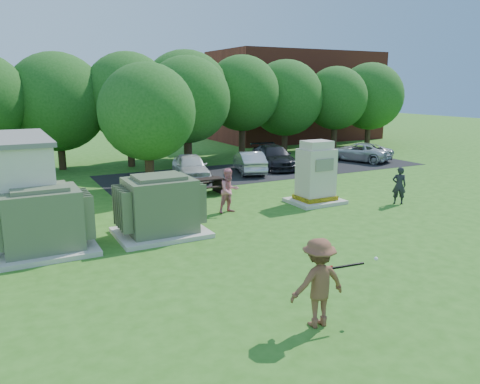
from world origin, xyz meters
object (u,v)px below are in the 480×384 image
picnic_table (204,185)px  batter (318,283)px  transformer_left (42,222)px  car_dark (274,157)px  person_at_picnic (229,191)px  generator_cabinet (316,176)px  person_by_generator (399,186)px  car_silver_a (249,162)px  car_silver_b (358,152)px  car_white (191,167)px  transformer_right (160,207)px

picnic_table → batter: (-2.75, -12.36, 0.49)m
transformer_left → car_dark: bearing=34.0°
batter → person_at_picnic: batter is taller
generator_cabinet → person_at_picnic: bearing=175.9°
person_by_generator → car_dark: size_ratio=0.34×
picnic_table → car_silver_a: 6.06m
person_by_generator → car_dark: 10.21m
car_dark → car_silver_b: bearing=9.2°
car_white → car_silver_b: bearing=14.4°
person_at_picnic → car_silver_b: 15.65m
batter → car_white: 16.46m
generator_cabinet → car_silver_a: generator_cabinet is taller
person_at_picnic → car_silver_b: person_at_picnic is taller
batter → person_at_picnic: (2.38, 8.97, -0.07)m
generator_cabinet → batter: bearing=-126.5°
transformer_right → car_white: 9.70m
person_by_generator → car_silver_b: size_ratio=0.36×
car_silver_b → transformer_left: bearing=2.4°
person_at_picnic → car_silver_a: bearing=48.5°
transformer_right → car_white: transformer_right is taller
generator_cabinet → car_white: 7.93m
transformer_left → car_dark: (14.14, 9.55, -0.29)m
picnic_table → car_white: size_ratio=0.44×
transformer_left → generator_cabinet: 11.14m
picnic_table → car_dark: size_ratio=0.38×
person_by_generator → car_white: size_ratio=0.40×
person_at_picnic → picnic_table: bearing=76.4°
transformer_left → car_silver_a: 14.90m
picnic_table → car_dark: (6.72, 4.69, 0.21)m
picnic_table → person_at_picnic: 3.44m
car_silver_a → car_silver_b: car_silver_a is taller
transformer_left → car_dark: transformer_left is taller
generator_cabinet → car_silver_b: 12.51m
transformer_left → transformer_right: 3.70m
picnic_table → transformer_right: bearing=-127.4°
transformer_left → generator_cabinet: (11.07, 1.17, 0.21)m
batter → car_silver_a: size_ratio=0.50×
transformer_left → batter: (4.66, -7.50, -0.01)m
transformer_right → car_silver_a: transformer_right is taller
generator_cabinet → car_silver_b: (9.57, 8.04, -0.57)m
car_white → car_silver_a: 3.78m
generator_cabinet → person_at_picnic: (-4.03, 0.29, -0.29)m
batter → car_silver_b: (15.98, 16.71, -0.35)m
transformer_left → generator_cabinet: generator_cabinet is taller
transformer_left → car_silver_b: transformer_left is taller
car_silver_a → person_at_picnic: bearing=73.3°
picnic_table → car_silver_b: (13.23, 4.35, 0.14)m
car_dark → picnic_table: bearing=-132.9°
car_dark → car_silver_b: 6.52m
car_silver_a → transformer_left: bearing=53.7°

